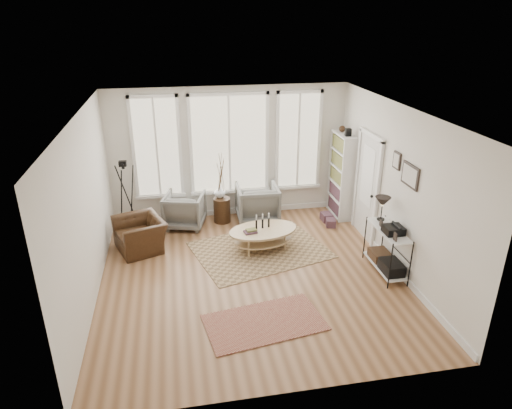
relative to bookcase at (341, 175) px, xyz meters
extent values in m
plane|color=#9B6D49|center=(-2.44, -2.23, -0.96)|extent=(5.50, 5.50, 0.00)
plane|color=white|center=(-2.44, -2.23, 1.94)|extent=(5.50, 5.50, 0.00)
cube|color=silver|center=(-2.44, 0.52, 0.49)|extent=(5.20, 0.04, 2.90)
cube|color=silver|center=(-2.44, -4.98, 0.49)|extent=(5.20, 0.04, 2.90)
cube|color=silver|center=(-5.04, -2.23, 0.49)|extent=(0.04, 5.50, 2.90)
cube|color=silver|center=(0.16, -2.23, 0.49)|extent=(0.04, 5.50, 2.90)
cube|color=white|center=(-2.44, 0.51, -0.90)|extent=(5.10, 0.04, 0.12)
cube|color=white|center=(0.15, -2.23, -0.90)|extent=(0.03, 5.40, 0.12)
cube|color=#C1B682|center=(-2.44, 0.50, 0.69)|extent=(1.60, 0.03, 2.10)
cube|color=#C1B682|center=(-3.99, 0.50, 0.69)|extent=(0.90, 0.03, 2.10)
cube|color=#C1B682|center=(-0.89, 0.50, 0.69)|extent=(0.90, 0.03, 2.10)
cube|color=white|center=(-2.44, 0.48, 0.69)|extent=(1.74, 0.06, 2.24)
cube|color=white|center=(-3.99, 0.48, 0.69)|extent=(1.04, 0.06, 2.24)
cube|color=white|center=(-0.89, 0.48, 0.69)|extent=(1.04, 0.06, 2.24)
cube|color=white|center=(-2.44, 0.46, -0.39)|extent=(4.10, 0.12, 0.06)
cube|color=silver|center=(0.14, -1.08, 0.09)|extent=(0.04, 0.88, 2.10)
cube|color=white|center=(0.12, -1.08, 0.34)|extent=(0.01, 0.55, 1.20)
cube|color=white|center=(0.12, -1.57, 0.09)|extent=(0.06, 0.08, 2.18)
cube|color=white|center=(0.12, -0.59, 0.09)|extent=(0.06, 0.08, 2.18)
cube|color=white|center=(0.12, -1.08, 1.18)|extent=(0.06, 1.06, 0.08)
sphere|color=black|center=(0.09, -1.41, 0.04)|extent=(0.06, 0.06, 0.06)
cube|color=white|center=(-0.01, -0.41, -0.01)|extent=(0.30, 0.03, 1.90)
cube|color=white|center=(-0.01, 0.41, -0.01)|extent=(0.30, 0.03, 1.90)
cube|color=white|center=(0.14, 0.00, -0.01)|extent=(0.02, 0.85, 1.90)
cube|color=white|center=(-0.01, 0.00, -0.01)|extent=(0.30, 0.81, 1.90)
cube|color=maroon|center=(-0.01, 0.00, -0.01)|extent=(0.24, 0.75, 1.76)
cube|color=black|center=(-0.01, -0.20, 1.02)|extent=(0.12, 0.10, 0.16)
sphere|color=#372112|center=(-0.01, 0.15, 1.01)|extent=(0.14, 0.14, 0.14)
cube|color=white|center=(-0.06, -2.53, -0.84)|extent=(0.37, 1.07, 0.03)
cube|color=white|center=(-0.06, -2.53, -0.14)|extent=(0.37, 1.07, 0.02)
cylinder|color=black|center=(-0.24, -3.06, -0.53)|extent=(0.02, 0.02, 0.85)
cylinder|color=black|center=(0.12, -3.06, -0.53)|extent=(0.02, 0.02, 0.85)
cylinder|color=black|center=(-0.24, -2.00, -0.53)|extent=(0.02, 0.02, 0.85)
cylinder|color=black|center=(0.12, -2.00, -0.53)|extent=(0.02, 0.02, 0.85)
cylinder|color=black|center=(-0.06, -2.18, -0.08)|extent=(0.14, 0.14, 0.02)
cylinder|color=black|center=(-0.06, -2.18, 0.06)|extent=(0.02, 0.02, 0.30)
cone|color=black|center=(-0.06, -2.18, 0.26)|extent=(0.28, 0.28, 0.18)
cube|color=black|center=(-0.06, -2.68, -0.05)|extent=(0.32, 0.30, 0.13)
cube|color=black|center=(-0.06, -2.78, -0.73)|extent=(0.32, 0.45, 0.20)
cube|color=#372112|center=(-0.06, -2.31, -0.75)|extent=(0.32, 0.40, 0.16)
cube|color=black|center=(-0.16, -2.95, -0.04)|extent=(0.02, 0.10, 0.14)
cube|color=black|center=(-0.16, -2.41, -0.05)|extent=(0.02, 0.10, 0.12)
cube|color=black|center=(0.14, -2.63, 0.89)|extent=(0.03, 0.52, 0.38)
cube|color=silver|center=(0.13, -2.63, 0.89)|extent=(0.01, 0.44, 0.30)
cube|color=black|center=(0.14, -2.13, 0.99)|extent=(0.03, 0.24, 0.30)
cube|color=silver|center=(0.13, -2.13, 0.99)|extent=(0.01, 0.18, 0.24)
cube|color=brown|center=(-2.10, -1.35, -0.95)|extent=(2.84, 2.42, 0.01)
cube|color=maroon|center=(-2.47, -3.59, -0.94)|extent=(1.89, 1.24, 0.01)
ellipsoid|color=tan|center=(-2.04, -1.30, -0.76)|extent=(1.26, 0.92, 0.03)
ellipsoid|color=tan|center=(-2.04, -1.30, -0.55)|extent=(1.48, 1.08, 0.04)
cylinder|color=tan|center=(-2.41, -1.51, -0.76)|extent=(0.04, 0.04, 0.39)
cylinder|color=tan|center=(-1.66, -1.51, -0.76)|extent=(0.04, 0.04, 0.39)
cylinder|color=tan|center=(-2.41, -1.09, -0.76)|extent=(0.04, 0.04, 0.39)
cylinder|color=tan|center=(-1.66, -1.09, -0.76)|extent=(0.04, 0.04, 0.39)
cylinder|color=black|center=(-2.16, -1.25, -0.43)|extent=(0.04, 0.04, 0.19)
cylinder|color=black|center=(-2.04, -1.25, -0.43)|extent=(0.04, 0.04, 0.19)
cylinder|color=black|center=(-1.91, -1.25, -0.43)|extent=(0.04, 0.04, 0.19)
cube|color=#33522C|center=(-2.29, -1.40, -0.50)|extent=(0.24, 0.17, 0.06)
imported|color=slate|center=(-3.49, 0.03, -0.58)|extent=(1.00, 1.01, 0.76)
imported|color=slate|center=(-1.90, 0.02, -0.54)|extent=(0.92, 0.94, 0.83)
cylinder|color=#372112|center=(-2.68, 0.11, -0.68)|extent=(0.37, 0.37, 0.55)
imported|color=silver|center=(-2.71, 0.19, -0.27)|extent=(0.27, 0.27, 0.26)
imported|color=#372112|center=(-4.39, -0.86, -0.64)|extent=(1.20, 1.13, 0.63)
cylinder|color=black|center=(-4.67, 0.05, 0.45)|extent=(0.06, 0.06, 0.06)
cube|color=black|center=(-4.67, 0.05, 0.53)|extent=(0.16, 0.12, 0.11)
cylinder|color=black|center=(-4.67, -0.03, 0.53)|extent=(0.06, 0.09, 0.06)
cube|color=maroon|center=(-0.39, -0.28, -0.87)|extent=(0.24, 0.29, 0.18)
cube|color=maroon|center=(-0.39, -0.56, -0.87)|extent=(0.25, 0.30, 0.17)
camera|label=1|loc=(-3.61, -9.08, 3.37)|focal=32.00mm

